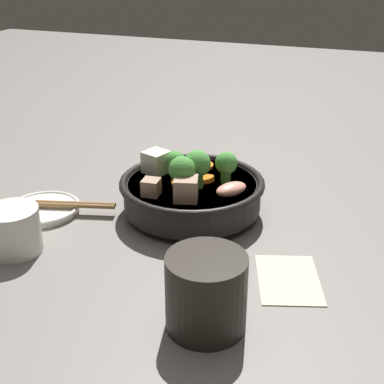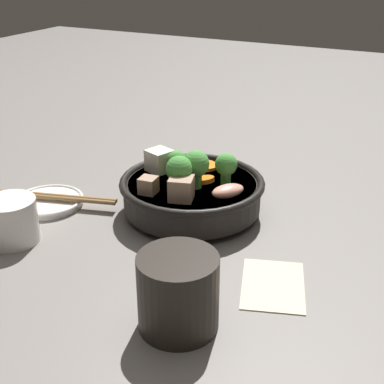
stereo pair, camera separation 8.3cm
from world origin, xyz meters
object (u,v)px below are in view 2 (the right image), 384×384
Objects in this scene: tea_cup at (11,220)px; chopsticks_pair at (48,196)px; stirfry_bowl at (192,190)px; side_saucer at (49,201)px; dark_mug at (179,292)px.

chopsticks_pair is at bearing 15.45° from tea_cup.
stirfry_bowl is 0.23m from chopsticks_pair.
tea_cup is 0.12m from chopsticks_pair.
chopsticks_pair is at bearing 110.56° from stirfry_bowl.
stirfry_bowl is 0.27m from tea_cup.
chopsticks_pair is (0.11, 0.03, -0.02)m from tea_cup.
side_saucer is at bearing 15.45° from tea_cup.
side_saucer is 1.52× the size of tea_cup.
stirfry_bowl is 1.00× the size of chopsticks_pair.
chopsticks_pair is (0.00, 0.00, 0.01)m from side_saucer.
stirfry_bowl reaches higher than tea_cup.
dark_mug is at bearing -116.97° from chopsticks_pair.
side_saucer is 0.50× the size of chopsticks_pair.
stirfry_bowl is 1.97× the size of dark_mug.
dark_mug is at bearing -116.97° from side_saucer.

